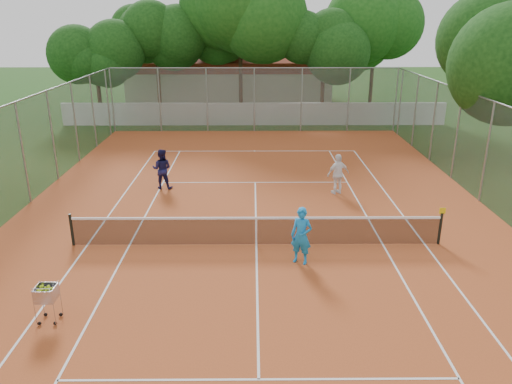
{
  "coord_description": "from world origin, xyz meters",
  "views": [
    {
      "loc": [
        -0.12,
        -14.72,
        7.03
      ],
      "look_at": [
        0.0,
        1.5,
        1.3
      ],
      "focal_mm": 35.0,
      "sensor_mm": 36.0,
      "label": 1
    }
  ],
  "objects_px": {
    "player_near": "(301,236)",
    "player_far_right": "(338,174)",
    "ball_hopper": "(48,302)",
    "tennis_net": "(256,231)",
    "player_far_left": "(162,169)",
    "clubhouse": "(230,76)"
  },
  "relations": [
    {
      "from": "tennis_net",
      "to": "ball_hopper",
      "type": "bearing_deg",
      "value": -139.79
    },
    {
      "from": "tennis_net",
      "to": "player_near",
      "type": "height_order",
      "value": "player_near"
    },
    {
      "from": "player_far_right",
      "to": "ball_hopper",
      "type": "distance_m",
      "value": 12.52
    },
    {
      "from": "clubhouse",
      "to": "ball_hopper",
      "type": "height_order",
      "value": "clubhouse"
    },
    {
      "from": "player_far_left",
      "to": "player_far_right",
      "type": "xyz_separation_m",
      "value": [
        7.4,
        -0.74,
        -0.02
      ]
    },
    {
      "from": "player_far_left",
      "to": "player_far_right",
      "type": "height_order",
      "value": "player_far_left"
    },
    {
      "from": "player_near",
      "to": "ball_hopper",
      "type": "distance_m",
      "value": 7.07
    },
    {
      "from": "player_near",
      "to": "ball_hopper",
      "type": "relative_size",
      "value": 1.7
    },
    {
      "from": "player_far_left",
      "to": "ball_hopper",
      "type": "xyz_separation_m",
      "value": [
        -1.07,
        -9.94,
        -0.35
      ]
    },
    {
      "from": "clubhouse",
      "to": "player_far_left",
      "type": "bearing_deg",
      "value": -94.86
    },
    {
      "from": "tennis_net",
      "to": "clubhouse",
      "type": "relative_size",
      "value": 0.72
    },
    {
      "from": "clubhouse",
      "to": "player_far_left",
      "type": "height_order",
      "value": "clubhouse"
    },
    {
      "from": "player_near",
      "to": "player_far_right",
      "type": "xyz_separation_m",
      "value": [
        2.09,
        6.18,
        -0.03
      ]
    },
    {
      "from": "tennis_net",
      "to": "player_far_left",
      "type": "xyz_separation_m",
      "value": [
        -3.98,
        5.66,
        0.37
      ]
    },
    {
      "from": "clubhouse",
      "to": "ball_hopper",
      "type": "xyz_separation_m",
      "value": [
        -3.06,
        -33.27,
        -1.66
      ]
    },
    {
      "from": "tennis_net",
      "to": "clubhouse",
      "type": "bearing_deg",
      "value": 93.95
    },
    {
      "from": "player_near",
      "to": "player_far_left",
      "type": "distance_m",
      "value": 8.72
    },
    {
      "from": "tennis_net",
      "to": "player_near",
      "type": "bearing_deg",
      "value": -43.41
    },
    {
      "from": "player_far_right",
      "to": "tennis_net",
      "type": "bearing_deg",
      "value": 34.44
    },
    {
      "from": "player_near",
      "to": "player_far_right",
      "type": "height_order",
      "value": "player_near"
    },
    {
      "from": "player_far_right",
      "to": "clubhouse",
      "type": "bearing_deg",
      "value": -98.1
    },
    {
      "from": "tennis_net",
      "to": "player_near",
      "type": "distance_m",
      "value": 1.86
    }
  ]
}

